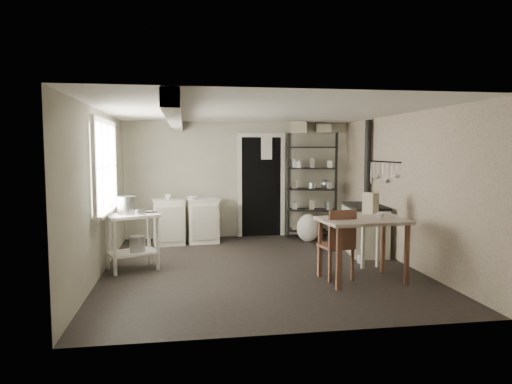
{
  "coord_description": "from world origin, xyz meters",
  "views": [
    {
      "loc": [
        -1.08,
        -6.59,
        1.74
      ],
      "look_at": [
        0.0,
        0.3,
        1.1
      ],
      "focal_mm": 32.0,
      "sensor_mm": 36.0,
      "label": 1
    }
  ],
  "objects": [
    {
      "name": "stovepipe",
      "position": [
        2.15,
        1.15,
        1.59
      ],
      "size": [
        0.13,
        0.13,
        1.34
      ],
      "primitive_type": null,
      "rotation": [
        0.0,
        0.0,
        0.33
      ],
      "color": "black",
      "rests_on": "stove"
    },
    {
      "name": "stockpot",
      "position": [
        -1.91,
        0.14,
        0.94
      ],
      "size": [
        0.34,
        0.34,
        0.28
      ],
      "primitive_type": "cylinder",
      "rotation": [
        0.0,
        0.0,
        0.43
      ],
      "color": "#B5B5B7",
      "rests_on": "prep_table"
    },
    {
      "name": "saucepan",
      "position": [
        -1.72,
        0.07,
        0.85
      ],
      "size": [
        0.2,
        0.2,
        0.1
      ],
      "primitive_type": "cylinder",
      "rotation": [
        0.0,
        0.0,
        0.19
      ],
      "color": "#B5B5B7",
      "rests_on": "prep_table"
    },
    {
      "name": "storage_box_b",
      "position": [
        1.66,
        2.22,
        1.99
      ],
      "size": [
        0.29,
        0.27,
        0.17
      ],
      "primitive_type": "cube",
      "rotation": [
        0.0,
        0.0,
        -0.13
      ],
      "color": "beige",
      "rests_on": "shelf_rack"
    },
    {
      "name": "shelf_jar",
      "position": [
        1.15,
        2.17,
        1.36
      ],
      "size": [
        0.1,
        0.11,
        0.18
      ],
      "primitive_type": "imported",
      "rotation": [
        0.0,
        0.0,
        -0.37
      ],
      "color": "white",
      "rests_on": "shelf_rack"
    },
    {
      "name": "oats_box",
      "position": [
        1.64,
        -0.21,
        1.01
      ],
      "size": [
        0.2,
        0.25,
        0.32
      ],
      "primitive_type": "cube",
      "rotation": [
        0.0,
        0.0,
        0.39
      ],
      "color": "beige",
      "rests_on": "side_ledge"
    },
    {
      "name": "counter_cup",
      "position": [
        -1.38,
        1.9,
        0.97
      ],
      "size": [
        0.17,
        0.17,
        0.11
      ],
      "primitive_type": "imported",
      "rotation": [
        0.0,
        0.0,
        0.36
      ],
      "color": "white",
      "rests_on": "base_cabinets"
    },
    {
      "name": "work_table",
      "position": [
        1.24,
        -0.92,
        0.38
      ],
      "size": [
        1.16,
        0.86,
        0.84
      ],
      "primitive_type": null,
      "rotation": [
        0.0,
        0.0,
        0.08
      ],
      "color": "beige",
      "rests_on": "ground"
    },
    {
      "name": "utensil_rail",
      "position": [
        2.19,
        0.6,
        1.55
      ],
      "size": [
        0.06,
        1.2,
        0.44
      ],
      "primitive_type": null,
      "color": "#B5B5B7",
      "rests_on": "wall_right"
    },
    {
      "name": "flour_sack",
      "position": [
        1.23,
        1.73,
        0.24
      ],
      "size": [
        0.48,
        0.42,
        0.53
      ],
      "primitive_type": "ellipsoid",
      "rotation": [
        0.0,
        0.0,
        -0.1
      ],
      "color": "silver",
      "rests_on": "ground"
    },
    {
      "name": "wall_left",
      "position": [
        -2.25,
        0.0,
        1.15
      ],
      "size": [
        0.02,
        5.0,
        2.3
      ],
      "primitive_type": "cube",
      "color": "#B9B39D",
      "rests_on": "ground"
    },
    {
      "name": "wall_back",
      "position": [
        0.0,
        2.5,
        1.15
      ],
      "size": [
        4.5,
        0.02,
        2.3
      ],
      "primitive_type": "cube",
      "color": "#B9B39D",
      "rests_on": "ground"
    },
    {
      "name": "floor",
      "position": [
        0.0,
        0.0,
        0.0
      ],
      "size": [
        5.0,
        5.0,
        0.0
      ],
      "primitive_type": "plane",
      "color": "black",
      "rests_on": "ground"
    },
    {
      "name": "stove",
      "position": [
        1.92,
        0.67,
        0.44
      ],
      "size": [
        0.7,
        1.1,
        0.82
      ],
      "primitive_type": null,
      "rotation": [
        0.0,
        0.0,
        -0.12
      ],
      "color": "silver",
      "rests_on": "ground"
    },
    {
      "name": "window",
      "position": [
        -2.22,
        0.2,
        1.5
      ],
      "size": [
        0.12,
        1.76,
        1.28
      ],
      "primitive_type": null,
      "color": "white",
      "rests_on": "wall_left"
    },
    {
      "name": "mixing_bowl",
      "position": [
        -0.96,
        1.91,
        0.96
      ],
      "size": [
        0.38,
        0.38,
        0.07
      ],
      "primitive_type": "imported",
      "rotation": [
        0.0,
        0.0,
        -0.41
      ],
      "color": "white",
      "rests_on": "base_cabinets"
    },
    {
      "name": "wall_front",
      "position": [
        0.0,
        -2.5,
        1.15
      ],
      "size": [
        4.5,
        0.02,
        2.3
      ],
      "primitive_type": "cube",
      "color": "#B9B39D",
      "rests_on": "ground"
    },
    {
      "name": "storage_box_a",
      "position": [
        1.17,
        2.25,
        2.01
      ],
      "size": [
        0.4,
        0.38,
        0.22
      ],
      "primitive_type": "cube",
      "rotation": [
        0.0,
        0.0,
        -0.35
      ],
      "color": "beige",
      "rests_on": "shelf_rack"
    },
    {
      "name": "prep_table",
      "position": [
        -1.84,
        0.14,
        0.4
      ],
      "size": [
        0.86,
        0.74,
        0.82
      ],
      "primitive_type": null,
      "rotation": [
        0.0,
        0.0,
        0.38
      ],
      "color": "white",
      "rests_on": "ground"
    },
    {
      "name": "table_cup",
      "position": [
        1.42,
        -1.05,
        0.81
      ],
      "size": [
        0.1,
        0.1,
        0.09
      ],
      "primitive_type": "imported",
      "rotation": [
        0.0,
        0.0,
        0.01
      ],
      "color": "white",
      "rests_on": "work_table"
    },
    {
      "name": "floor_crock",
      "position": [
        1.6,
        -0.0,
        0.07
      ],
      "size": [
        0.13,
        0.13,
        0.14
      ],
      "primitive_type": "cylinder",
      "rotation": [
        0.0,
        0.0,
        -0.25
      ],
      "color": "white",
      "rests_on": "ground"
    },
    {
      "name": "shelf_rack",
      "position": [
        1.43,
        2.2,
        0.95
      ],
      "size": [
        1.05,
        0.63,
        2.08
      ],
      "primitive_type": null,
      "rotation": [
        0.0,
        0.0,
        -0.27
      ],
      "color": "black",
      "rests_on": "ground"
    },
    {
      "name": "wall_right",
      "position": [
        2.25,
        0.0,
        1.15
      ],
      "size": [
        0.02,
        5.0,
        2.3
      ],
      "primitive_type": "cube",
      "color": "#B9B39D",
      "rests_on": "ground"
    },
    {
      "name": "ceiling",
      "position": [
        0.0,
        0.0,
        2.3
      ],
      "size": [
        5.0,
        5.0,
        0.0
      ],
      "primitive_type": "plane",
      "rotation": [
        3.14,
        0.0,
        0.0
      ],
      "color": "silver",
      "rests_on": "wall_back"
    },
    {
      "name": "chair",
      "position": [
        0.93,
        -0.74,
        0.48
      ],
      "size": [
        0.46,
        0.47,
        0.96
      ],
      "primitive_type": null,
      "rotation": [
        0.0,
        0.0,
        0.16
      ],
      "color": "brown",
      "rests_on": "ground"
    },
    {
      "name": "doorway",
      "position": [
        0.45,
        2.47,
        1.0
      ],
      "size": [
        0.96,
        0.1,
        2.08
      ],
      "primitive_type": null,
      "color": "white",
      "rests_on": "ground"
    },
    {
      "name": "base_cabinets",
      "position": [
        -1.07,
        1.97,
        0.46
      ],
      "size": [
        1.32,
        0.68,
        0.83
      ],
      "primitive_type": null,
      "rotation": [
        0.0,
        0.0,
        0.11
      ],
      "color": "silver",
      "rests_on": "ground"
    },
    {
      "name": "side_ledge",
      "position": [
        1.73,
        -0.27,
        0.43
      ],
      "size": [
        0.56,
        0.36,
        0.79
      ],
      "primitive_type": null,
      "rotation": [
        0.0,
        0.0,
        0.18
      ],
      "color": "white",
      "rests_on": "ground"
    },
    {
      "name": "bucket",
      "position": [
        -1.77,
        0.1,
        0.39
      ],
      "size": [
        0.24,
        0.24,
        0.24
      ],
      "primitive_type": "cylinder",
      "rotation": [
        0.0,
        0.0,
        0.09
      ],
      "color": "#B5B5B7",
      "rests_on": "prep_table"
    },
    {
      "name": "wallpaper_panel",
      "position": [
        2.24,
        0.0,
        1.15
      ],
      "size": [
        0.01,
        5.0,
        2.3
      ],
      "primitive_type": null,
      "color": "beige",
      "rests_on": "wall_right"
    },
    {
      "name": "ceiling_beam",
      "position": [
        -1.2,
        0.0,
        2.2
      ],
      "size": [
        0.18,
        5.0,
        0.18
      ],
      "primitive_type": null,
      "color": "white",
      "rests_on": "ceiling"
    }
  ]
}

